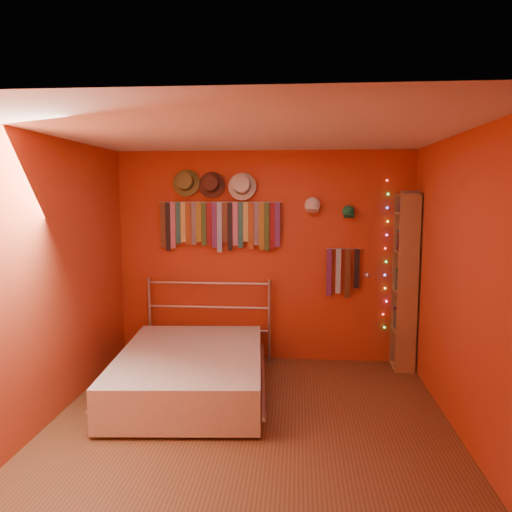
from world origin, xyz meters
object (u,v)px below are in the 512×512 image
(tie_rack, at_px, (220,224))
(bed, at_px, (191,371))
(reading_lamp, at_px, (367,275))
(bookshelf, at_px, (409,281))

(tie_rack, height_order, bed, tie_rack)
(reading_lamp, xyz_separation_m, bed, (-1.85, -0.93, -0.85))
(tie_rack, height_order, bookshelf, bookshelf)
(tie_rack, relative_size, bed, 0.69)
(bookshelf, bearing_deg, bed, -158.42)
(reading_lamp, bearing_deg, bookshelf, -1.32)
(bed, bearing_deg, reading_lamp, 22.13)
(tie_rack, bearing_deg, bookshelf, -4.07)
(bookshelf, relative_size, bed, 0.95)
(tie_rack, xyz_separation_m, reading_lamp, (1.71, -0.14, -0.57))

